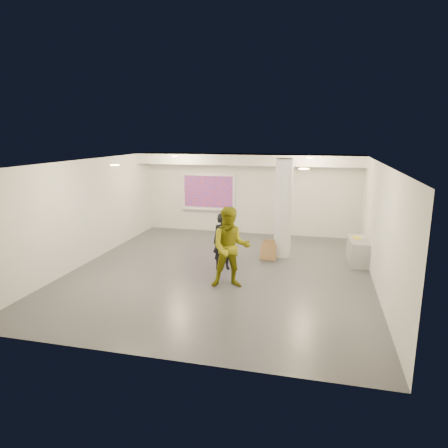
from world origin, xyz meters
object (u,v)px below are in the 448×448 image
(projection_screen, at_px, (208,192))
(credenza, at_px, (358,251))
(woman, at_px, (223,242))
(man, at_px, (231,248))
(column, at_px, (283,209))

(projection_screen, distance_m, credenza, 6.13)
(credenza, xyz_separation_m, woman, (-3.70, -1.44, 0.44))
(projection_screen, height_order, man, projection_screen)
(credenza, distance_m, woman, 3.99)
(projection_screen, distance_m, woman, 4.60)
(column, relative_size, credenza, 2.46)
(woman, height_order, man, man)
(woman, relative_size, man, 0.79)
(column, relative_size, man, 1.50)
(credenza, bearing_deg, column, 172.53)
(column, bearing_deg, credenza, -3.86)
(woman, xyz_separation_m, man, (0.50, -1.24, 0.21))
(woman, bearing_deg, column, 18.71)
(column, distance_m, credenza, 2.50)
(man, bearing_deg, projection_screen, 96.53)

